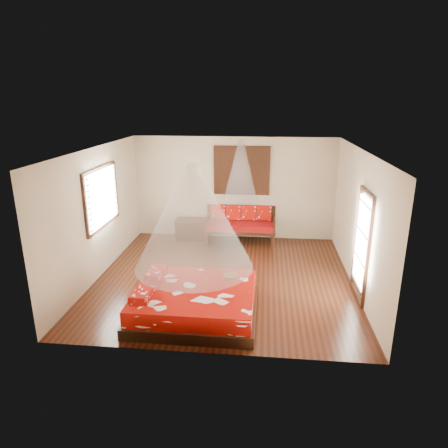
{
  "coord_description": "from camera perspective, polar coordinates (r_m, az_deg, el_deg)",
  "views": [
    {
      "loc": [
        0.82,
        -7.99,
        3.79
      ],
      "look_at": [
        -0.03,
        0.27,
        1.15
      ],
      "focal_mm": 32.0,
      "sensor_mm": 36.0,
      "label": 1
    }
  ],
  "objects": [
    {
      "name": "mosquito_net_main",
      "position": [
        6.78,
        -4.42,
        0.97
      ],
      "size": [
        2.07,
        2.07,
        1.8
      ],
      "primitive_type": "cone",
      "color": "white",
      "rests_on": "ceiling"
    },
    {
      "name": "storage_chest",
      "position": [
        11.19,
        -4.81,
        -0.71
      ],
      "size": [
        0.81,
        0.59,
        0.55
      ],
      "rotation": [
        0.0,
        0.0,
        0.01
      ],
      "color": "black",
      "rests_on": "floor"
    },
    {
      "name": "room",
      "position": [
        8.38,
        -0.0,
        1.07
      ],
      "size": [
        5.54,
        5.54,
        2.84
      ],
      "color": "black",
      "rests_on": "ground"
    },
    {
      "name": "glazed_door",
      "position": [
        8.09,
        19.06,
        -3.0
      ],
      "size": [
        0.08,
        1.02,
        2.16
      ],
      "color": "black",
      "rests_on": "floor"
    },
    {
      "name": "bed",
      "position": [
        7.4,
        -4.29,
        -10.97
      ],
      "size": [
        2.22,
        2.01,
        0.65
      ],
      "rotation": [
        0.0,
        0.0,
        -0.01
      ],
      "color": "black",
      "rests_on": "floor"
    },
    {
      "name": "wine_tray",
      "position": [
        7.71,
        0.94,
        -7.08
      ],
      "size": [
        0.3,
        0.3,
        0.24
      ],
      "rotation": [
        0.0,
        0.0,
        0.21
      ],
      "color": "brown",
      "rests_on": "bed"
    },
    {
      "name": "window_left",
      "position": [
        9.16,
        -17.02,
        3.67
      ],
      "size": [
        0.1,
        1.74,
        1.34
      ],
      "color": "black",
      "rests_on": "wall_left"
    },
    {
      "name": "shutter_panel",
      "position": [
        10.89,
        2.55,
        7.62
      ],
      "size": [
        1.52,
        0.06,
        1.32
      ],
      "color": "black",
      "rests_on": "wall_back"
    },
    {
      "name": "mosquito_net_daybed",
      "position": [
        10.41,
        2.4,
        7.72
      ],
      "size": [
        0.87,
        0.87,
        1.5
      ],
      "primitive_type": "cone",
      "color": "white",
      "rests_on": "ceiling"
    },
    {
      "name": "daybed",
      "position": [
        10.89,
        2.35,
        0.17
      ],
      "size": [
        1.9,
        0.84,
        0.97
      ],
      "color": "black",
      "rests_on": "floor"
    }
  ]
}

